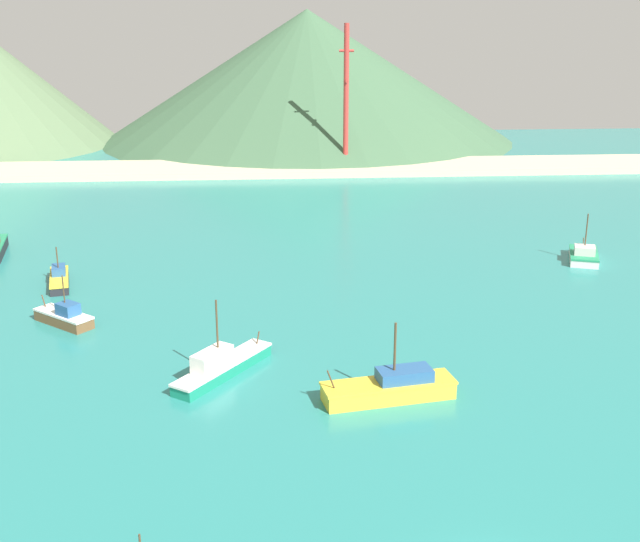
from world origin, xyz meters
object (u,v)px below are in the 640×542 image
at_px(fishing_boat_1, 584,255).
at_px(fishing_boat_6, 59,279).
at_px(radio_tower, 346,98).
at_px(fishing_boat_5, 220,366).
at_px(fishing_boat_3, 64,317).
at_px(fishing_boat_7, 391,388).

distance_m(fishing_boat_1, fishing_boat_6, 61.60).
relative_size(fishing_boat_1, radio_tower, 0.28).
bearing_deg(fishing_boat_5, fishing_boat_6, 127.17).
bearing_deg(fishing_boat_3, fishing_boat_6, 105.37).
relative_size(fishing_boat_1, fishing_boat_3, 1.15).
bearing_deg(fishing_boat_7, fishing_boat_1, 50.05).
distance_m(fishing_boat_6, radio_tower, 76.48).
relative_size(fishing_boat_5, fishing_boat_7, 0.94).
relative_size(fishing_boat_1, fishing_boat_7, 0.69).
distance_m(fishing_boat_3, fishing_boat_5, 20.13).
height_order(fishing_boat_1, radio_tower, radio_tower).
bearing_deg(fishing_boat_1, fishing_boat_5, -145.10).
distance_m(fishing_boat_5, radio_tower, 92.78).
bearing_deg(fishing_boat_3, radio_tower, 65.54).
height_order(fishing_boat_5, fishing_boat_6, fishing_boat_5).
distance_m(fishing_boat_7, radio_tower, 95.87).
distance_m(fishing_boat_1, radio_tower, 65.71).
distance_m(fishing_boat_5, fishing_boat_7, 14.36).
bearing_deg(fishing_boat_3, fishing_boat_1, 16.23).
height_order(fishing_boat_1, fishing_boat_7, fishing_boat_7).
relative_size(fishing_boat_3, radio_tower, 0.24).
relative_size(fishing_boat_7, radio_tower, 0.40).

